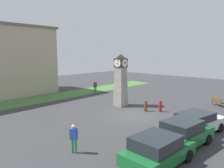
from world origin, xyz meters
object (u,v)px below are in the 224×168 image
Objects in this scene: bollard_near_tower at (160,106)px; pedestrian_crossing_lot at (95,86)px; car_navy_sedan at (158,150)px; pedestrian_by_cars at (74,137)px; bollard_mid_row at (146,106)px; clock_tower at (121,81)px; bench at (218,101)px; car_by_building at (197,122)px; car_near_tower at (184,133)px.

pedestrian_crossing_lot is (2.13, 11.29, 0.43)m from bollard_near_tower.
pedestrian_crossing_lot is (10.87, 16.27, 0.22)m from car_navy_sedan.
pedestrian_crossing_lot reaches higher than car_navy_sedan.
pedestrian_by_cars is (-10.78, -0.88, 0.37)m from bollard_near_tower.
bollard_mid_row is 10.17m from pedestrian_by_cars.
pedestrian_crossing_lot is (2.86, 6.98, -1.62)m from clock_tower.
car_navy_sedan is (-8.01, -9.28, -1.84)m from clock_tower.
clock_tower is 11.44m from pedestrian_by_cars.
pedestrian_crossing_lot is at bearing 56.25° from car_navy_sedan.
car_by_building is at bearing -171.19° from bench.
bench is at bearing -8.08° from pedestrian_by_cars.
bench is at bearing 6.61° from car_navy_sedan.
pedestrian_by_cars is at bearing 116.56° from car_navy_sedan.
clock_tower reaches higher than bench.
bollard_near_tower is 0.69× the size of bench.
car_by_building reaches higher than bench.
pedestrian_by_cars reaches higher than car_by_building.
bollard_mid_row is 0.68× the size of bench.
bollard_near_tower reaches higher than bench.
pedestrian_crossing_lot is 17.75m from pedestrian_by_cars.
pedestrian_crossing_lot reaches higher than bollard_mid_row.
bench is (6.74, -7.58, -2.09)m from clock_tower.
pedestrian_crossing_lot is at bearing 71.99° from car_by_building.
pedestrian_crossing_lot is at bearing 43.31° from pedestrian_by_cars.
car_near_tower is (-5.74, -4.93, 0.24)m from bollard_near_tower.
pedestrian_crossing_lot reaches higher than car_by_building.
pedestrian_by_cars reaches higher than car_near_tower.
car_by_building is at bearing -26.13° from pedestrian_by_cars.
bollard_near_tower is at bearing 4.69° from pedestrian_by_cars.
car_by_building is at bearing 3.07° from car_navy_sedan.
car_navy_sedan is at bearing -130.77° from clock_tower.
clock_tower is at bearing 75.47° from car_by_building.
pedestrian_crossing_lot reaches higher than car_near_tower.
car_navy_sedan is 1.03× the size of car_near_tower.
car_near_tower is at bearing -174.46° from car_by_building.
car_near_tower is at bearing -139.34° from bollard_near_tower.
car_navy_sedan is 2.57× the size of bench.
pedestrian_by_cars is (-7.72, 3.79, 0.17)m from car_by_building.
bench is 0.99× the size of pedestrian_by_cars.
clock_tower is 7.72m from pedestrian_crossing_lot.
bollard_mid_row is 0.24× the size of car_by_building.
car_navy_sedan is 2.54× the size of pedestrian_by_cars.
car_by_building reaches higher than bollard_near_tower.
car_navy_sedan is at bearing -142.46° from bollard_mid_row.
car_near_tower is 2.47× the size of pedestrian_by_cars.
bench is 0.93× the size of pedestrian_crossing_lot.
bollard_mid_row is at bearing -106.17° from pedestrian_crossing_lot.
pedestrian_crossing_lot is at bearing 64.10° from car_near_tower.
car_by_building is at bearing 5.54° from car_near_tower.
bench is at bearing 8.06° from car_near_tower.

